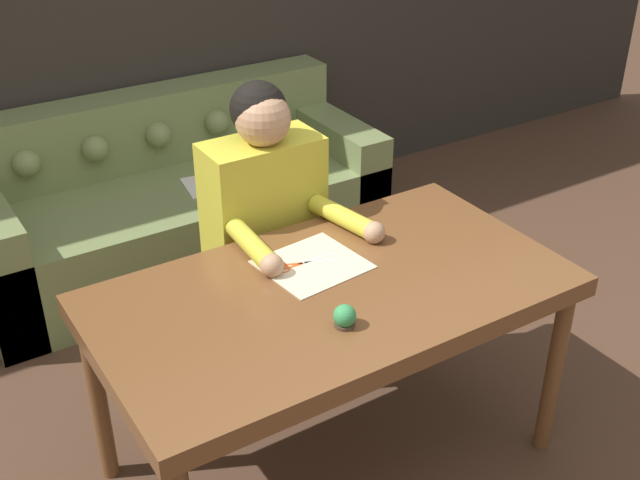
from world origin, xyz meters
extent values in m
plane|color=#4C3323|center=(0.00, 0.00, 0.00)|extent=(16.00, 16.00, 0.00)
cube|color=brown|center=(-0.05, 0.04, 0.72)|extent=(1.54, 0.84, 0.07)
cylinder|color=brown|center=(0.65, -0.32, 0.34)|extent=(0.06, 0.06, 0.69)
cylinder|color=brown|center=(-0.76, 0.40, 0.34)|extent=(0.06, 0.06, 0.69)
cylinder|color=brown|center=(0.65, 0.40, 0.34)|extent=(0.06, 0.06, 0.69)
cube|color=olive|center=(0.07, 1.64, 0.22)|extent=(2.03, 0.85, 0.44)
cube|color=olive|center=(0.07, 1.96, 0.63)|extent=(2.03, 0.22, 0.38)
cube|color=olive|center=(0.98, 1.64, 0.30)|extent=(0.20, 0.85, 0.60)
sphere|color=olive|center=(-0.58, 1.83, 0.63)|extent=(0.13, 0.13, 0.13)
sphere|color=olive|center=(-0.25, 1.83, 0.63)|extent=(0.13, 0.13, 0.13)
sphere|color=olive|center=(0.07, 1.83, 0.63)|extent=(0.13, 0.13, 0.13)
sphere|color=olive|center=(0.40, 1.83, 0.63)|extent=(0.13, 0.13, 0.13)
sphere|color=olive|center=(0.72, 1.83, 0.63)|extent=(0.13, 0.13, 0.13)
cube|color=white|center=(0.20, 1.54, 0.44)|extent=(0.28, 0.28, 0.00)
cylinder|color=#33281E|center=(0.01, 0.62, 0.24)|extent=(0.28, 0.28, 0.48)
cube|color=gold|center=(0.01, 0.62, 0.76)|extent=(0.44, 0.22, 0.56)
sphere|color=tan|center=(0.01, 0.60, 1.13)|extent=(0.20, 0.20, 0.20)
sphere|color=black|center=(0.01, 0.63, 1.16)|extent=(0.21, 0.21, 0.21)
cylinder|color=gold|center=(-0.17, 0.36, 0.79)|extent=(0.09, 0.31, 0.07)
sphere|color=tan|center=(-0.18, 0.20, 0.79)|extent=(0.08, 0.08, 0.08)
cylinder|color=gold|center=(0.20, 0.36, 0.79)|extent=(0.12, 0.32, 0.07)
sphere|color=tan|center=(0.23, 0.21, 0.79)|extent=(0.08, 0.08, 0.08)
cube|color=beige|center=(-0.04, 0.19, 0.76)|extent=(0.35, 0.33, 0.00)
cube|color=silver|center=(0.00, 0.21, 0.76)|extent=(0.12, 0.01, 0.00)
cube|color=#D1511E|center=(-0.10, 0.21, 0.76)|extent=(0.08, 0.01, 0.00)
torus|color=#D1511E|center=(-0.14, 0.21, 0.76)|extent=(0.04, 0.04, 0.01)
cube|color=silver|center=(-0.01, 0.18, 0.76)|extent=(0.11, 0.05, 0.00)
cube|color=#D1511E|center=(-0.10, 0.22, 0.76)|extent=(0.07, 0.04, 0.00)
torus|color=#D1511E|center=(-0.13, 0.23, 0.76)|extent=(0.04, 0.04, 0.01)
cylinder|color=silver|center=(-0.06, 0.21, 0.76)|extent=(0.01, 0.01, 0.01)
cylinder|color=#4C3828|center=(-0.14, -0.16, 0.76)|extent=(0.06, 0.06, 0.01)
sphere|color=#338C4C|center=(-0.14, -0.16, 0.79)|extent=(0.07, 0.07, 0.07)
camera|label=1|loc=(-1.24, -1.77, 2.17)|focal=45.00mm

